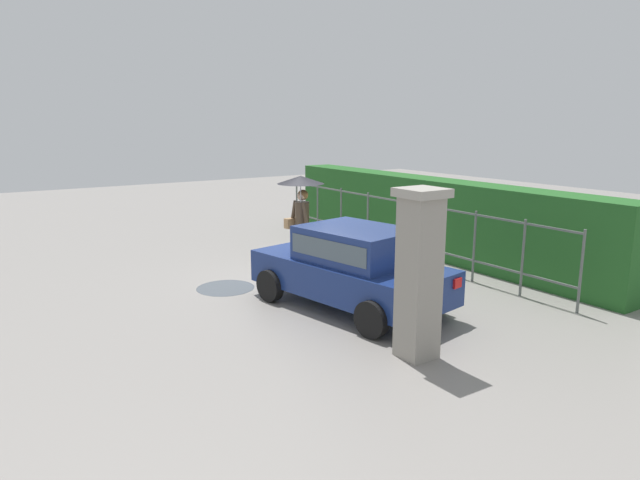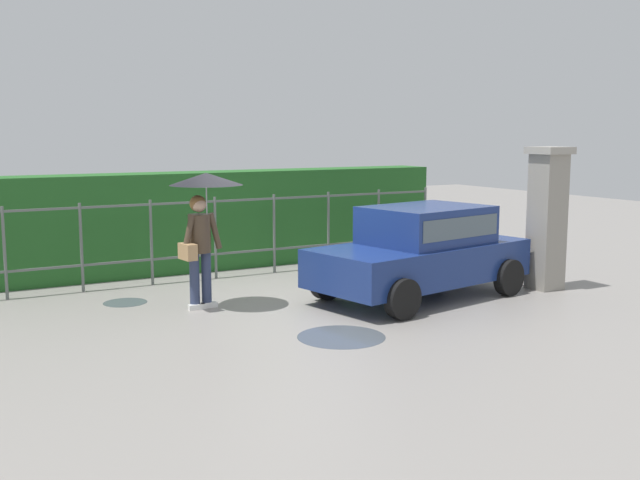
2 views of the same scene
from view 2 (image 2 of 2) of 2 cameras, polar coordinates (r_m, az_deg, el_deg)
name	(u,v)px [view 2 (image 2 of 2)]	position (r m, az deg, el deg)	size (l,w,h in m)	color
ground_plane	(288,304)	(11.62, -2.46, -4.96)	(40.00, 40.00, 0.00)	gray
car	(422,248)	(12.10, 7.85, -0.62)	(3.95, 2.39, 1.48)	navy
pedestrian	(203,206)	(11.24, -8.97, 2.59)	(1.09, 1.09, 2.06)	#2D3856
gate_pillar	(547,217)	(13.14, 17.04, 1.71)	(0.60, 0.60, 2.42)	gray
fence_section	(215,234)	(13.67, -8.04, 0.47)	(9.58, 0.05, 1.50)	#59605B
hedge_row	(195,221)	(14.66, -9.59, 1.45)	(10.53, 0.90, 1.90)	#235B23
puddle_near	(341,337)	(9.81, 1.65, -7.43)	(1.17, 1.17, 0.00)	#4C545B
puddle_far	(125,302)	(12.13, -14.73, -4.66)	(0.68, 0.68, 0.00)	#4C545B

